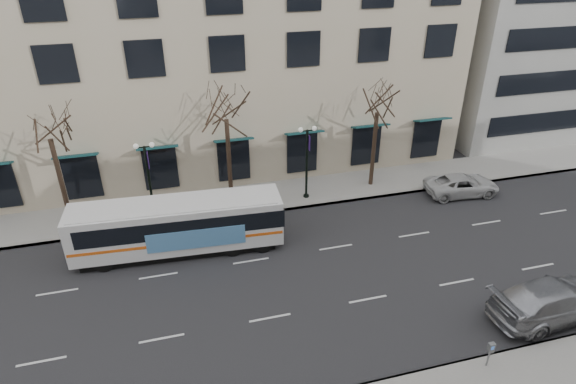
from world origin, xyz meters
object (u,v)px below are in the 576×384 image
object	(u,v)px
tree_far_right	(378,99)
tree_far_left	(46,123)
pay_station	(491,350)
tree_far_mid	(225,104)
city_bus	(179,225)
lamp_post_right	(307,159)
silver_car	(554,300)
lamp_post_left	(149,178)
white_pickup	(462,185)

from	to	relation	value
tree_far_right	tree_far_left	bearing A→B (deg)	180.00
tree_far_left	pay_station	bearing A→B (deg)	-42.12
tree_far_left	pay_station	xyz separation A→B (m)	(18.06, -16.33, -5.64)
tree_far_mid	city_bus	size ratio (longest dim) A/B	0.73
lamp_post_right	city_bus	size ratio (longest dim) A/B	0.45
tree_far_left	city_bus	distance (m)	9.26
tree_far_right	silver_car	bearing A→B (deg)	-78.68
tree_far_mid	lamp_post_right	size ratio (longest dim) A/B	1.64
tree_far_right	pay_station	size ratio (longest dim) A/B	6.44
tree_far_right	lamp_post_left	bearing A→B (deg)	-177.71
lamp_post_left	lamp_post_right	distance (m)	10.00
tree_far_mid	lamp_post_right	world-z (taller)	tree_far_mid
tree_far_left	tree_far_right	bearing A→B (deg)	0.00
lamp_post_left	pay_station	distance (m)	20.53
pay_station	lamp_post_left	bearing A→B (deg)	129.23
lamp_post_left	city_bus	distance (m)	4.28
lamp_post_right	tree_far_mid	bearing A→B (deg)	173.17
silver_car	tree_far_left	bearing A→B (deg)	54.65
white_pickup	tree_far_left	bearing A→B (deg)	89.03
pay_station	city_bus	bearing A→B (deg)	133.99
lamp_post_right	pay_station	size ratio (longest dim) A/B	4.16
tree_far_left	city_bus	size ratio (longest dim) A/B	0.71
lamp_post_left	pay_station	bearing A→B (deg)	-50.31
city_bus	lamp_post_right	bearing A→B (deg)	27.61
tree_far_left	tree_far_right	size ratio (longest dim) A/B	1.03
city_bus	silver_car	bearing A→B (deg)	-27.66
lamp_post_right	silver_car	bearing A→B (deg)	-60.28
city_bus	tree_far_right	bearing A→B (deg)	21.61
silver_car	lamp_post_left	bearing A→B (deg)	49.17
tree_far_right	lamp_post_left	size ratio (longest dim) A/B	1.55
lamp_post_left	white_pickup	world-z (taller)	lamp_post_left
lamp_post_right	city_bus	xyz separation A→B (m)	(-8.59, -3.85, -1.23)
lamp_post_left	tree_far_left	bearing A→B (deg)	173.17
tree_far_mid	tree_far_right	distance (m)	10.01
lamp_post_left	silver_car	bearing A→B (deg)	-37.66
tree_far_right	city_bus	distance (m)	15.05
tree_far_mid	lamp_post_right	bearing A→B (deg)	-6.83
tree_far_mid	tree_far_right	bearing A→B (deg)	-0.00
tree_far_mid	white_pickup	size ratio (longest dim) A/B	1.69
tree_far_mid	white_pickup	xyz separation A→B (m)	(15.55, -2.74, -6.20)
tree_far_mid	lamp_post_left	distance (m)	6.40
silver_car	white_pickup	bearing A→B (deg)	-16.04
silver_car	pay_station	bearing A→B (deg)	108.67
white_pickup	pay_station	world-z (taller)	same
tree_far_mid	white_pickup	bearing A→B (deg)	-9.98
white_pickup	tree_far_mid	bearing A→B (deg)	85.16
tree_far_right	lamp_post_left	world-z (taller)	tree_far_right
lamp_post_left	silver_car	xyz separation A→B (m)	(17.87, -13.80, -2.02)
city_bus	pay_station	xyz separation A→B (m)	(11.65, -11.88, -0.66)
lamp_post_right	silver_car	distance (m)	16.01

